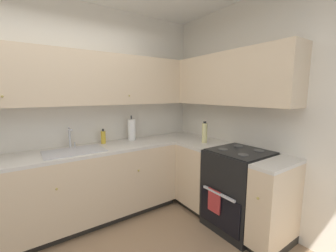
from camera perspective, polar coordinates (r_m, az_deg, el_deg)
The scene contains 14 objects.
wall_back at distance 2.91m, azimuth -30.05°, elevation 2.99°, with size 4.23×0.05×2.68m, color silver.
wall_right at distance 2.70m, azimuth 24.88°, elevation 3.01°, with size 0.05×3.12×2.68m, color silver.
lower_cabinets_back at distance 2.89m, azimuth -19.04°, elevation -14.77°, with size 2.05×0.62×0.88m.
countertop_back at distance 2.74m, azimuth -19.54°, elevation -6.01°, with size 3.25×0.60×0.04m, color beige.
lower_cabinets_right at distance 2.85m, azimuth 14.45°, elevation -14.89°, with size 0.62×1.38×0.88m.
countertop_right at distance 2.70m, azimuth 14.78°, elevation -6.00°, with size 0.60×1.38×0.03m.
oven_range at distance 2.72m, azimuth 18.39°, elevation -15.69°, with size 0.68×0.62×1.07m.
upper_cabinets_back at distance 2.76m, azimuth -24.48°, elevation 11.51°, with size 2.93×0.34×0.63m.
upper_cabinets_right at distance 2.87m, azimuth 13.87°, elevation 11.88°, with size 0.32×1.93×0.63m.
sink at distance 2.67m, azimuth -23.71°, elevation -7.10°, with size 0.65×0.40×0.10m.
faucet at distance 2.83m, azimuth -24.68°, elevation -2.42°, with size 0.07×0.16×0.25m.
soap_bottle at distance 2.94m, azimuth -16.95°, elevation -2.85°, with size 0.06×0.06×0.19m.
paper_towel_roll at distance 3.05m, azimuth -9.73°, elevation -0.95°, with size 0.11×0.11×0.36m.
oil_bottle at distance 2.89m, azimuth 9.76°, elevation -1.77°, with size 0.07×0.07×0.29m.
Camera 1 is at (-0.24, -1.36, 1.57)m, focal length 22.76 mm.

